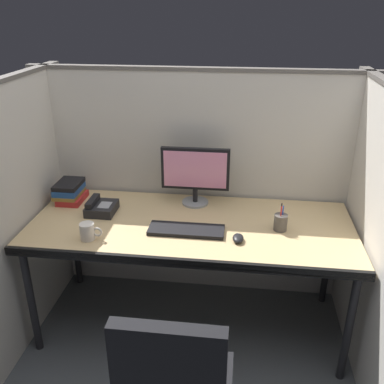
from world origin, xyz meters
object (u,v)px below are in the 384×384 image
pen_cup (281,222)px  coffee_mug (88,231)px  desk (191,232)px  monitor_center (195,172)px  computer_mouse (238,238)px  desk_phone (101,208)px  book_stack (70,192)px  keyboard_main (186,230)px

pen_cup → coffee_mug: 1.08m
pen_cup → desk: bearing=179.9°
monitor_center → pen_cup: 0.62m
monitor_center → computer_mouse: bearing=-56.9°
desk_phone → coffee_mug: (0.03, -0.32, 0.01)m
monitor_center → pen_cup: bearing=-28.8°
monitor_center → computer_mouse: monitor_center is taller
desk_phone → coffee_mug: bearing=-84.0°
monitor_center → book_stack: 0.83m
pen_cup → coffee_mug: size_ratio=1.29×
desk → coffee_mug: coffee_mug is taller
desk_phone → pen_cup: 1.09m
desk → desk_phone: desk_phone is taller
computer_mouse → coffee_mug: 0.82m
desk_phone → monitor_center: bearing=19.8°
desk_phone → pen_cup: bearing=-4.5°
keyboard_main → pen_cup: pen_cup is taller
coffee_mug → monitor_center: bearing=44.8°
computer_mouse → desk_phone: size_ratio=0.51×
desk_phone → coffee_mug: 0.33m
desk → computer_mouse: 0.33m
computer_mouse → pen_cup: (0.24, 0.16, 0.03)m
coffee_mug → pen_cup: bearing=12.7°
keyboard_main → desk_phone: (-0.56, 0.17, 0.02)m
monitor_center → keyboard_main: bearing=-90.8°
desk → coffee_mug: (-0.54, -0.24, 0.10)m
desk_phone → pen_cup: (1.09, -0.09, 0.02)m
monitor_center → pen_cup: monitor_center is taller
pen_cup → monitor_center: bearing=151.2°
desk → keyboard_main: (-0.01, -0.09, 0.06)m
monitor_center → desk_phone: size_ratio=2.26×
monitor_center → coffee_mug: 0.76m
desk → pen_cup: bearing=-0.1°
monitor_center → book_stack: bearing=-175.7°
keyboard_main → coffee_mug: coffee_mug is taller
keyboard_main → book_stack: size_ratio=1.97×
computer_mouse → coffee_mug: coffee_mug is taller
desk → computer_mouse: size_ratio=19.79×
book_stack → coffee_mug: 0.55m
desk_phone → book_stack: size_ratio=0.87×
book_stack → coffee_mug: (0.29, -0.46, -0.02)m
desk → book_stack: size_ratio=8.71×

